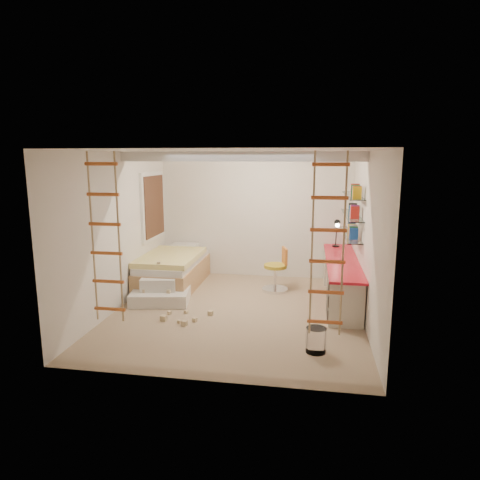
% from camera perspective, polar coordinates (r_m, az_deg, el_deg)
% --- Properties ---
extents(floor, '(4.50, 4.50, 0.00)m').
position_cam_1_polar(floor, '(7.16, -0.40, -9.53)').
color(floor, '#9F8266').
rests_on(floor, ground).
extents(ceiling_beam, '(4.00, 0.18, 0.16)m').
position_cam_1_polar(ceiling_beam, '(7.00, -0.00, 11.08)').
color(ceiling_beam, white).
rests_on(ceiling_beam, ceiling).
extents(window_frame, '(0.06, 1.15, 1.35)m').
position_cam_1_polar(window_frame, '(8.73, -11.58, 4.46)').
color(window_frame, white).
rests_on(window_frame, wall_left).
extents(window_blind, '(0.02, 1.00, 1.20)m').
position_cam_1_polar(window_blind, '(8.72, -11.34, 4.46)').
color(window_blind, '#4C2D1E').
rests_on(window_blind, window_frame).
extents(rope_ladder_left, '(0.41, 0.04, 2.13)m').
position_cam_1_polar(rope_ladder_left, '(5.55, -17.48, 0.16)').
color(rope_ladder_left, '#C55321').
rests_on(rope_ladder_left, ceiling).
extents(rope_ladder_right, '(0.41, 0.04, 2.13)m').
position_cam_1_polar(rope_ladder_right, '(4.96, 11.61, -0.79)').
color(rope_ladder_right, '#D24D23').
rests_on(rope_ladder_right, ceiling).
extents(waste_bin, '(0.27, 0.27, 0.33)m').
position_cam_1_polar(waste_bin, '(5.80, 10.11, -13.00)').
color(waste_bin, white).
rests_on(waste_bin, floor).
extents(desk, '(0.56, 2.80, 0.75)m').
position_cam_1_polar(desk, '(7.78, 13.32, -5.01)').
color(desk, red).
rests_on(desk, floor).
extents(shelves, '(0.25, 1.80, 0.71)m').
position_cam_1_polar(shelves, '(7.84, 14.66, 3.23)').
color(shelves, white).
rests_on(shelves, wall_right).
extents(bed, '(1.02, 2.00, 0.69)m').
position_cam_1_polar(bed, '(8.54, -8.84, -3.93)').
color(bed, '#AD7F51').
rests_on(bed, floor).
extents(task_lamp, '(0.14, 0.36, 0.57)m').
position_cam_1_polar(task_lamp, '(8.55, 12.80, 1.48)').
color(task_lamp, black).
rests_on(task_lamp, desk).
extents(swivel_chair, '(0.61, 0.61, 0.84)m').
position_cam_1_polar(swivel_chair, '(8.17, 4.89, -4.69)').
color(swivel_chair, '#B19B22').
rests_on(swivel_chair, floor).
extents(play_platform, '(1.10, 0.92, 0.44)m').
position_cam_1_polar(play_platform, '(7.71, -10.58, -6.86)').
color(play_platform, silver).
rests_on(play_platform, floor).
extents(toy_blocks, '(1.32, 1.16, 0.71)m').
position_cam_1_polar(toy_blocks, '(7.21, -8.95, -7.64)').
color(toy_blocks, '#CCB284').
rests_on(toy_blocks, floor).
extents(books, '(0.14, 0.70, 0.92)m').
position_cam_1_polar(books, '(7.83, 14.69, 3.82)').
color(books, '#194CA5').
rests_on(books, shelves).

